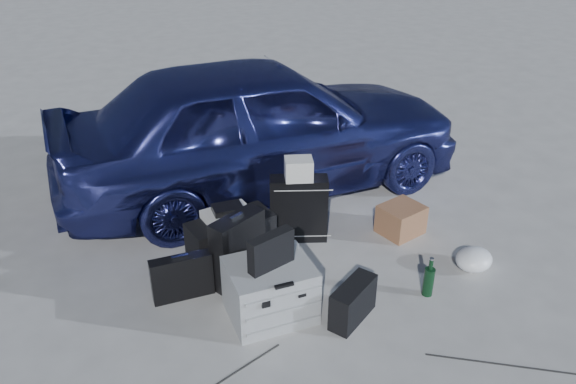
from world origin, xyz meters
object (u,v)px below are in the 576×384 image
object	(u,v)px
pelican_case	(270,290)
suitcase_right	(299,209)
suitcase_left	(238,250)
green_bottle	(429,277)
briefcase	(182,277)
duffel_bag	(231,237)
cardboard_box	(401,219)
car	(261,125)

from	to	relation	value
pelican_case	suitcase_right	size ratio (longest dim) A/B	0.99
suitcase_left	green_bottle	world-z (taller)	suitcase_left
briefcase	suitcase_right	xyz separation A→B (m)	(1.21, 0.41, 0.12)
briefcase	duffel_bag	world-z (taller)	briefcase
suitcase_left	suitcase_right	size ratio (longest dim) A/B	0.98
cardboard_box	car	bearing A→B (deg)	120.79
pelican_case	green_bottle	bearing A→B (deg)	-10.94
briefcase	duffel_bag	xyz separation A→B (m)	(0.54, 0.39, -0.00)
suitcase_right	green_bottle	distance (m)	1.33
briefcase	cardboard_box	size ratio (longest dim) A/B	1.29
green_bottle	briefcase	bearing A→B (deg)	156.51
cardboard_box	suitcase_left	bearing A→B (deg)	-177.09
duffel_bag	pelican_case	bearing A→B (deg)	-98.56
car	briefcase	xyz separation A→B (m)	(-1.29, -1.51, -0.53)
pelican_case	suitcase_right	xyz separation A→B (m)	(0.65, 0.89, 0.09)
green_bottle	pelican_case	bearing A→B (deg)	166.39
suitcase_left	green_bottle	distance (m)	1.55
pelican_case	suitcase_right	distance (m)	1.11
suitcase_left	green_bottle	xyz separation A→B (m)	(1.32, -0.79, -0.14)
cardboard_box	pelican_case	bearing A→B (deg)	-159.97
duffel_bag	cardboard_box	distance (m)	1.62
pelican_case	suitcase_left	xyz separation A→B (m)	(-0.07, 0.49, 0.08)
suitcase_left	duffel_bag	bearing A→B (deg)	54.98
car	duffel_bag	distance (m)	1.45
pelican_case	cardboard_box	size ratio (longest dim) A/B	1.65
green_bottle	suitcase_left	bearing A→B (deg)	148.98
cardboard_box	duffel_bag	bearing A→B (deg)	169.50
suitcase_right	cardboard_box	world-z (taller)	suitcase_right
suitcase_left	pelican_case	bearing A→B (deg)	-106.31
car	suitcase_right	bearing A→B (deg)	176.61
car	briefcase	distance (m)	2.06
car	cardboard_box	xyz separation A→B (m)	(0.84, -1.42, -0.58)
suitcase_left	cardboard_box	world-z (taller)	suitcase_left
pelican_case	suitcase_left	world-z (taller)	suitcase_left
briefcase	green_bottle	xyz separation A→B (m)	(1.80, -0.78, -0.02)
car	suitcase_right	distance (m)	1.18
suitcase_left	cardboard_box	bearing A→B (deg)	-22.06
cardboard_box	green_bottle	world-z (taller)	green_bottle
suitcase_right	car	bearing A→B (deg)	108.30
car	pelican_case	distance (m)	2.18
pelican_case	green_bottle	xyz separation A→B (m)	(1.24, -0.30, -0.06)
briefcase	green_bottle	size ratio (longest dim) A/B	1.43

